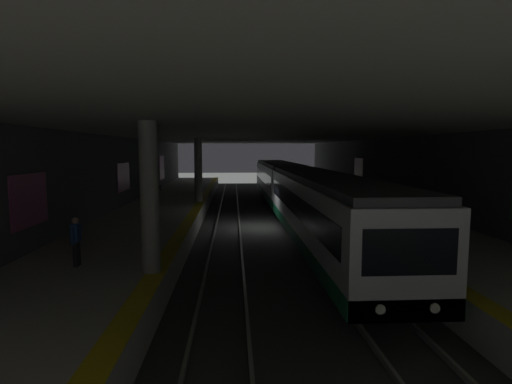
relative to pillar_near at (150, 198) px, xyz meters
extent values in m
plane|color=#383A38|center=(12.20, -4.35, -3.33)|extent=(120.00, 120.00, 0.00)
cube|color=gray|center=(12.20, -7.27, -3.25)|extent=(60.00, 0.09, 0.16)
cube|color=gray|center=(12.20, -5.83, -3.25)|extent=(60.00, 0.09, 0.16)
cube|color=gray|center=(12.20, -2.87, -3.25)|extent=(60.00, 0.09, 0.16)
cube|color=gray|center=(12.20, -1.43, -3.25)|extent=(60.00, 0.09, 0.16)
cube|color=beige|center=(12.20, -10.90, -2.80)|extent=(60.00, 5.30, 1.05)
cube|color=yellow|center=(12.20, -8.55, -2.27)|extent=(60.00, 0.60, 0.01)
cube|color=beige|center=(12.20, 2.20, -2.80)|extent=(60.00, 5.30, 1.05)
cube|color=yellow|center=(12.20, -0.15, -2.27)|extent=(60.00, 0.60, 0.01)
cube|color=#56565B|center=(12.20, -13.80, -0.53)|extent=(60.00, 0.50, 5.60)
cube|color=orange|center=(22.67, -13.52, -0.38)|extent=(2.42, 0.06, 2.19)
cube|color=#56565B|center=(12.20, 5.10, -0.53)|extent=(60.00, 0.50, 5.60)
cube|color=#BF4C8C|center=(2.68, 4.82, -0.38)|extent=(2.57, 0.06, 1.91)
cube|color=#BF4C8C|center=(15.11, 4.82, -0.38)|extent=(2.88, 0.06, 1.87)
cube|color=#BF4C8C|center=(29.55, 4.82, -0.38)|extent=(2.59, 0.06, 2.41)
cube|color=#ADAAA3|center=(12.20, -4.35, 2.47)|extent=(60.00, 19.40, 0.40)
cylinder|color=gray|center=(0.00, 0.00, 0.00)|extent=(0.56, 0.56, 4.55)
cylinder|color=gray|center=(16.81, 0.00, 0.00)|extent=(0.56, 0.56, 4.55)
cube|color=silver|center=(5.65, -6.55, -1.27)|extent=(17.83, 2.80, 2.70)
cube|color=#14663D|center=(5.65, -6.55, -2.33)|extent=(17.83, 2.82, 0.56)
cube|color=black|center=(5.65, -6.55, -0.92)|extent=(16.40, 2.83, 0.90)
cube|color=#47474C|center=(5.65, -6.55, 0.21)|extent=(17.47, 2.58, 0.24)
cube|color=black|center=(0.75, -6.55, -2.79)|extent=(2.20, 1.64, 0.76)
cube|color=black|center=(10.55, -6.55, -2.79)|extent=(2.20, 1.64, 0.76)
cube|color=black|center=(-3.28, -6.55, -0.92)|extent=(0.04, 2.24, 1.10)
cylinder|color=silver|center=(-3.28, -7.20, -2.27)|extent=(0.04, 0.24, 0.24)
cylinder|color=silver|center=(-3.28, -5.90, -2.27)|extent=(0.04, 0.24, 0.24)
cube|color=silver|center=(24.08, -6.55, -1.27)|extent=(17.83, 2.80, 2.70)
cube|color=#14663D|center=(24.08, -6.55, -2.33)|extent=(17.83, 2.82, 0.56)
cube|color=black|center=(24.08, -6.55, -0.92)|extent=(16.40, 2.83, 0.90)
cube|color=#47474C|center=(24.08, -6.55, 0.21)|extent=(17.47, 2.58, 0.24)
cube|color=black|center=(19.17, -6.55, -2.79)|extent=(2.20, 1.64, 0.76)
cube|color=black|center=(28.98, -6.55, -2.79)|extent=(2.20, 1.64, 0.76)
cylinder|color=#262628|center=(17.00, -12.80, -2.07)|extent=(0.08, 0.08, 0.42)
cylinder|color=#262628|center=(18.36, -12.80, -2.07)|extent=(0.08, 0.08, 0.42)
cube|color=#4C4C51|center=(17.68, -12.80, -1.82)|extent=(1.70, 0.44, 0.08)
cube|color=#4C4C51|center=(17.68, -13.02, -1.62)|extent=(1.70, 0.06, 0.40)
cylinder|color=#262628|center=(23.86, -12.80, -2.07)|extent=(0.08, 0.08, 0.42)
cylinder|color=#262628|center=(25.22, -12.80, -2.07)|extent=(0.08, 0.08, 0.42)
cube|color=#4C4C51|center=(24.54, -12.80, -1.82)|extent=(1.70, 0.44, 0.08)
cube|color=#4C4C51|center=(24.54, -13.02, -1.62)|extent=(1.70, 0.06, 0.40)
cylinder|color=#262628|center=(20.91, 4.10, -2.07)|extent=(0.08, 0.08, 0.42)
cylinder|color=#262628|center=(22.27, 4.10, -2.07)|extent=(0.08, 0.08, 0.42)
cube|color=#4C4C51|center=(21.59, 4.10, -1.82)|extent=(1.70, 0.44, 0.08)
cube|color=#4C4C51|center=(21.59, 4.32, -1.62)|extent=(1.70, 0.06, 0.40)
cylinder|color=#262628|center=(23.27, 4.10, -2.07)|extent=(0.08, 0.08, 0.42)
cylinder|color=#262628|center=(24.63, 4.10, -2.07)|extent=(0.08, 0.08, 0.42)
cube|color=#4C4C51|center=(23.95, 4.10, -1.82)|extent=(1.70, 0.44, 0.08)
cube|color=#4C4C51|center=(23.95, 4.32, -1.62)|extent=(1.70, 0.06, 0.40)
cylinder|color=#3E3E3E|center=(5.48, -11.66, -1.85)|extent=(0.16, 0.16, 0.84)
cylinder|color=#3E3E3E|center=(5.68, -11.66, -1.85)|extent=(0.16, 0.16, 0.84)
cube|color=beige|center=(5.58, -11.66, -1.14)|extent=(0.36, 0.22, 0.60)
cylinder|color=beige|center=(5.33, -11.66, -1.19)|extent=(0.10, 0.10, 0.57)
cylinder|color=beige|center=(5.83, -11.66, -1.19)|extent=(0.10, 0.10, 0.57)
sphere|color=tan|center=(5.58, -11.66, -0.72)|extent=(0.23, 0.23, 0.23)
cylinder|color=#282828|center=(0.64, 2.50, -1.88)|extent=(0.16, 0.16, 0.80)
cylinder|color=#282828|center=(0.84, 2.50, -1.88)|extent=(0.16, 0.16, 0.80)
cube|color=#284C93|center=(0.74, 2.50, -1.20)|extent=(0.36, 0.22, 0.56)
cylinder|color=#284C93|center=(0.49, 2.50, -1.25)|extent=(0.10, 0.10, 0.54)
cylinder|color=#284C93|center=(0.99, 2.50, -1.25)|extent=(0.10, 0.10, 0.54)
sphere|color=tan|center=(0.74, 2.50, -0.81)|extent=(0.22, 0.22, 0.22)
cylinder|color=#3F3F3F|center=(20.69, -12.02, -1.84)|extent=(0.16, 0.16, 0.87)
cylinder|color=#3F3F3F|center=(20.89, -12.02, -1.84)|extent=(0.16, 0.16, 0.87)
cube|color=maroon|center=(20.79, -12.02, -1.09)|extent=(0.36, 0.22, 0.62)
cylinder|color=maroon|center=(20.54, -12.02, -1.14)|extent=(0.10, 0.10, 0.59)
cylinder|color=maroon|center=(21.04, -12.02, -1.14)|extent=(0.10, 0.10, 0.59)
sphere|color=tan|center=(20.79, -12.02, -0.66)|extent=(0.24, 0.24, 0.24)
cube|color=black|center=(3.91, 3.80, -1.95)|extent=(0.38, 0.23, 0.65)
cylinder|color=#333333|center=(3.91, 3.80, -1.47)|extent=(0.02, 0.02, 0.30)
cube|color=black|center=(11.34, -11.24, -2.08)|extent=(0.30, 0.20, 0.40)
cylinder|color=#595B5E|center=(6.65, -12.15, -1.85)|extent=(0.44, 0.44, 0.85)
camera|label=1|loc=(-12.09, -2.51, 1.42)|focal=28.21mm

